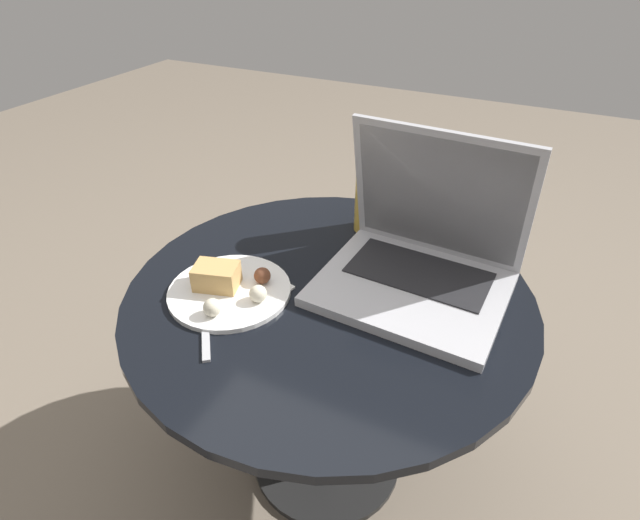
% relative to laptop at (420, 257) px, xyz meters
% --- Properties ---
extents(ground_plane, '(6.00, 6.00, 0.00)m').
position_rel_laptop_xyz_m(ground_plane, '(-0.13, -0.09, -0.55)').
color(ground_plane, '#726656').
extents(table, '(0.72, 0.72, 0.49)m').
position_rel_laptop_xyz_m(table, '(-0.13, -0.09, -0.17)').
color(table, black).
rests_on(table, ground_plane).
extents(napkin, '(0.18, 0.14, 0.00)m').
position_rel_laptop_xyz_m(napkin, '(-0.28, -0.15, -0.05)').
color(napkin, white).
rests_on(napkin, table).
extents(laptop, '(0.33, 0.28, 0.27)m').
position_rel_laptop_xyz_m(laptop, '(0.00, 0.00, 0.00)').
color(laptop, '#B2B2B7').
rests_on(laptop, table).
extents(beer_glass, '(0.07, 0.07, 0.22)m').
position_rel_laptop_xyz_m(beer_glass, '(-0.15, 0.14, 0.06)').
color(beer_glass, gold).
rests_on(beer_glass, table).
extents(snack_plate, '(0.21, 0.21, 0.05)m').
position_rel_laptop_xyz_m(snack_plate, '(-0.29, -0.18, -0.04)').
color(snack_plate, white).
rests_on(snack_plate, table).
extents(fork, '(0.13, 0.16, 0.01)m').
position_rel_laptop_xyz_m(fork, '(-0.29, -0.24, -0.05)').
color(fork, '#B2B2B7').
rests_on(fork, table).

